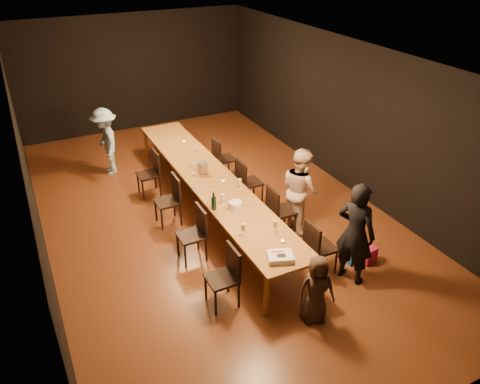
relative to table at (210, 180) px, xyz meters
name	(u,v)px	position (x,y,z in m)	size (l,w,h in m)	color
ground	(211,212)	(0.00, 0.00, -0.70)	(10.00, 10.00, 0.00)	#4E2413
room_shell	(207,109)	(0.00, 0.00, 1.38)	(6.04, 10.04, 3.02)	black
table	(210,180)	(0.00, 0.00, 0.00)	(0.90, 6.00, 0.75)	brown
chair_right_0	(321,247)	(0.85, -2.40, -0.24)	(0.42, 0.42, 0.93)	black
chair_right_1	(281,210)	(0.85, -1.20, -0.24)	(0.42, 0.42, 0.93)	black
chair_right_2	(250,182)	(0.85, 0.00, -0.24)	(0.42, 0.42, 0.93)	black
chair_right_3	(225,158)	(0.85, 1.20, -0.24)	(0.42, 0.42, 0.93)	black
chair_left_0	(222,278)	(-0.85, -2.40, -0.24)	(0.42, 0.42, 0.93)	black
chair_left_1	(191,235)	(-0.85, -1.20, -0.24)	(0.42, 0.42, 0.93)	black
chair_left_2	(167,201)	(-0.85, 0.00, -0.24)	(0.42, 0.42, 0.93)	black
chair_left_3	(148,174)	(-0.85, 1.20, -0.24)	(0.42, 0.42, 0.93)	black
woman_birthday	(355,233)	(1.17, -2.77, 0.14)	(0.61, 0.40, 1.68)	black
woman_tan	(300,189)	(1.23, -1.17, 0.07)	(0.75, 0.59, 1.55)	beige
man_blue	(106,142)	(-1.36, 2.56, 0.05)	(0.97, 0.56, 1.50)	#8BB2D8
child	(316,289)	(0.17, -3.25, -0.18)	(0.51, 0.33, 1.05)	#392A20
gift_bag_red	(370,256)	(1.70, -2.61, -0.56)	(0.24, 0.13, 0.28)	#C51D54
gift_bag_blue	(353,255)	(1.47, -2.47, -0.56)	(0.23, 0.16, 0.29)	#2866AE
birthday_cake	(280,257)	(-0.08, -2.70, 0.09)	(0.43, 0.39, 0.08)	white
plate_stack	(235,205)	(-0.05, -1.20, 0.11)	(0.22, 0.22, 0.12)	white
champagne_bottle	(214,200)	(-0.38, -1.06, 0.23)	(0.08, 0.08, 0.35)	black
ice_bucket	(202,167)	(-0.04, 0.25, 0.16)	(0.20, 0.20, 0.22)	#A2A3A7
wineglass_0	(243,230)	(-0.29, -1.95, 0.15)	(0.06, 0.06, 0.21)	beige
wineglass_1	(275,227)	(0.18, -2.10, 0.15)	(0.06, 0.06, 0.21)	beige
wineglass_2	(223,200)	(-0.19, -1.01, 0.15)	(0.06, 0.06, 0.21)	silver
wineglass_3	(240,184)	(0.31, -0.65, 0.15)	(0.06, 0.06, 0.21)	beige
wineglass_4	(193,168)	(-0.21, 0.30, 0.15)	(0.06, 0.06, 0.21)	silver
wineglass_5	(196,152)	(0.12, 0.95, 0.15)	(0.06, 0.06, 0.21)	silver
tealight_near	(283,242)	(0.15, -2.38, 0.06)	(0.05, 0.05, 0.03)	#B2B7B2
tealight_mid	(223,182)	(0.15, -0.28, 0.06)	(0.05, 0.05, 0.03)	#B2B7B2
tealight_far	(184,142)	(0.15, 1.78, 0.06)	(0.05, 0.05, 0.03)	#B2B7B2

